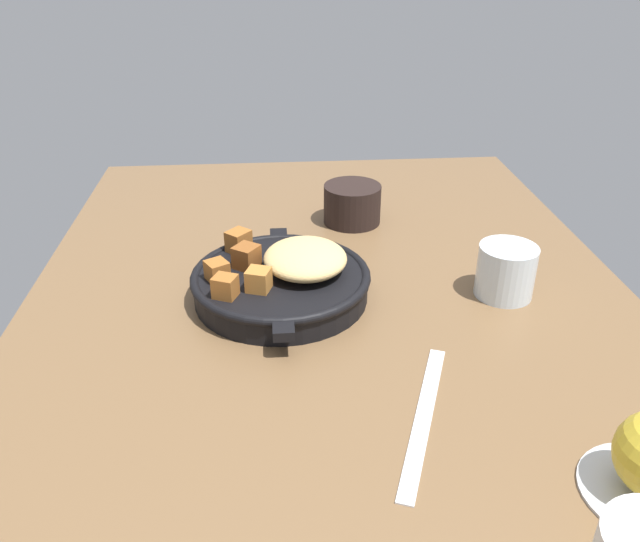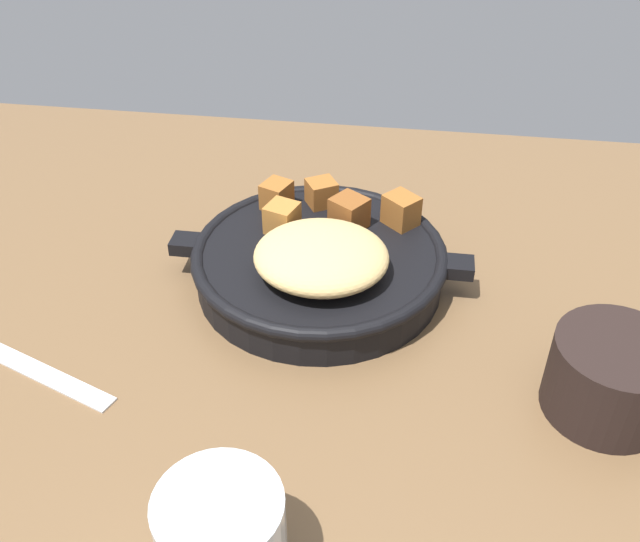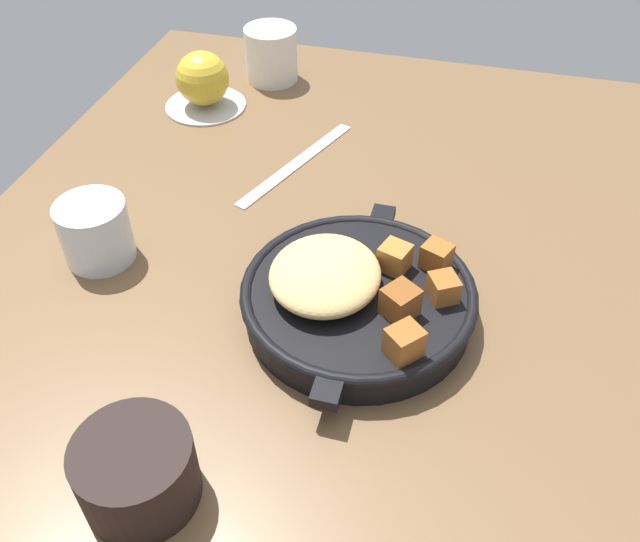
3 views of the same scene
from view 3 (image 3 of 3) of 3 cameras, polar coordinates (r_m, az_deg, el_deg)
The scene contains 8 objects.
ground_plane at distance 69.90cm, azimuth -1.61°, elevation -2.10°, with size 110.37×78.07×2.40cm, color brown.
cast_iron_skillet at distance 64.50cm, azimuth 3.00°, elevation -2.07°, with size 26.93×22.63×6.87cm.
saucer_plate at distance 100.23cm, azimuth -9.63°, elevation 13.70°, with size 11.43×11.43×0.60cm, color #B7BABF.
red_apple at distance 98.39cm, azimuth -9.91°, elevation 15.73°, with size 7.39×7.39×7.39cm, color gold.
butter_knife at distance 86.46cm, azimuth -1.99°, elevation 9.10°, with size 22.35×1.60×0.36cm, color silver.
coffee_mug_dark at distance 54.10cm, azimuth -15.21°, elevation -16.02°, with size 9.02×9.02×6.14cm, color black.
ceramic_mug_white at distance 104.97cm, azimuth -4.14°, elevation 17.79°, with size 7.69×7.69×7.81cm, color silver.
water_glass_short at distance 74.17cm, azimuth -18.44°, elevation 3.17°, with size 7.34×7.34×6.78cm, color silver.
Camera 3 is at (-47.34, -14.57, 48.12)cm, focal length 37.89 mm.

